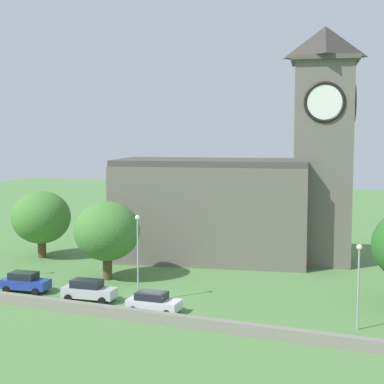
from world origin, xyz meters
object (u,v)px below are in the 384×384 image
church (241,192)px  streetlamp_central (359,272)px  car_silver (89,290)px  car_white (154,302)px  car_blue (25,282)px  streetlamp_west_mid (138,245)px  tree_riverside_east (107,231)px  tree_riverside_west (41,217)px

church → streetlamp_central: church is taller
car_silver → streetlamp_central: (23.12, 1.02, 3.48)m
car_silver → car_white: 6.87m
car_blue → streetlamp_west_mid: size_ratio=0.60×
church → car_silver: (-7.12, -21.97, -7.02)m
car_blue → tree_riverside_east: 9.45m
car_silver → tree_riverside_east: bearing=108.2°
streetlamp_west_mid → streetlamp_central: streetlamp_west_mid is taller
car_white → car_blue: bearing=175.3°
car_silver → streetlamp_west_mid: (4.36, 1.12, 4.16)m
church → car_blue: church is taller
car_silver → car_white: size_ratio=1.10×
tree_riverside_east → tree_riverside_west: size_ratio=1.00×
streetlamp_west_mid → tree_riverside_east: 9.32m
tree_riverside_west → car_white: bearing=-33.7°
car_silver → tree_riverside_east: tree_riverside_east is taller
car_silver → car_white: bearing=-7.0°
car_blue → tree_riverside_west: bearing=120.8°
car_blue → car_white: 14.01m
church → car_silver: church is taller
car_silver → streetlamp_west_mid: streetlamp_west_mid is taller
car_blue → car_white: car_blue is taller
streetlamp_central → car_blue: bearing=-178.7°
tree_riverside_west → tree_riverside_east: bearing=-26.6°
car_silver → tree_riverside_west: (-15.24, 13.86, 3.89)m
car_white → streetlamp_central: bearing=6.5°
tree_riverside_east → church: bearing=56.5°
car_white → tree_riverside_east: 13.11m
car_white → tree_riverside_west: tree_riverside_west is taller
car_white → tree_riverside_west: 26.80m
car_blue → streetlamp_west_mid: (11.50, 0.81, 4.17)m
tree_riverside_west → streetlamp_central: bearing=-18.5°
car_silver → streetlamp_central: size_ratio=0.75×
streetlamp_central → tree_riverside_east: 26.39m
church → car_silver: bearing=-108.0°
tree_riverside_east → tree_riverside_west: 14.28m
car_blue → streetlamp_central: 30.47m
church → tree_riverside_west: size_ratio=3.59×
car_silver → streetlamp_central: 23.41m
streetlamp_central → tree_riverside_west: size_ratio=0.82×
church → car_blue: (-14.26, -21.66, -7.03)m
car_white → streetlamp_central: size_ratio=0.68×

